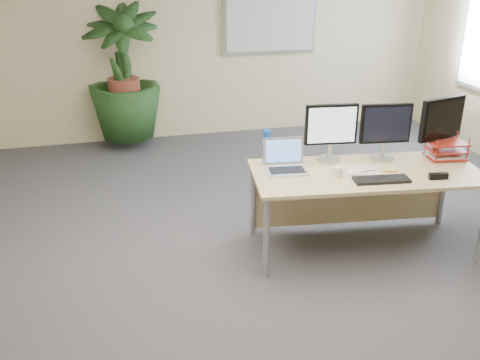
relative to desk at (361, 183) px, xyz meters
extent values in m
plane|color=#414145|center=(-1.02, -0.66, -0.57)|extent=(8.00, 8.00, 0.00)
cube|color=beige|center=(-1.02, 3.34, 0.78)|extent=(7.00, 0.04, 2.70)
cube|color=#BABABF|center=(0.18, 3.31, 0.98)|extent=(1.30, 0.03, 0.95)
cube|color=silver|center=(0.18, 3.29, 0.98)|extent=(1.20, 0.01, 0.85)
cube|color=tan|center=(-0.01, -0.10, 0.14)|extent=(1.96, 1.01, 0.03)
cube|color=tan|center=(0.03, 0.26, -0.22)|extent=(1.77, 0.23, 0.57)
cylinder|color=#AAAAAE|center=(-0.94, -0.34, -0.22)|extent=(0.05, 0.05, 0.69)
cylinder|color=#AAAAAE|center=(-0.85, 0.35, -0.22)|extent=(0.05, 0.05, 0.69)
cylinder|color=#AAAAAE|center=(0.91, 0.13, -0.22)|extent=(0.05, 0.05, 0.69)
imported|color=#133413|center=(-1.81, 3.02, 0.18)|extent=(1.00, 1.00, 1.50)
cylinder|color=#AAAAAE|center=(-0.22, 0.20, 0.16)|extent=(0.20, 0.20, 0.02)
cylinder|color=#AAAAAE|center=(-0.22, 0.20, 0.23)|extent=(0.04, 0.04, 0.12)
cube|color=black|center=(-0.22, 0.20, 0.47)|extent=(0.45, 0.09, 0.34)
cube|color=silver|center=(-0.23, 0.18, 0.47)|extent=(0.40, 0.05, 0.30)
cylinder|color=#AAAAAE|center=(0.24, 0.13, 0.16)|extent=(0.20, 0.20, 0.02)
cylinder|color=#AAAAAE|center=(0.24, 0.13, 0.23)|extent=(0.04, 0.04, 0.12)
cube|color=black|center=(0.24, 0.13, 0.47)|extent=(0.44, 0.09, 0.34)
cube|color=black|center=(0.24, 0.11, 0.47)|extent=(0.40, 0.05, 0.30)
cylinder|color=#AAAAAE|center=(0.74, 0.07, 0.16)|extent=(0.21, 0.21, 0.02)
cylinder|color=#AAAAAE|center=(0.74, 0.07, 0.24)|extent=(0.04, 0.04, 0.13)
cube|color=black|center=(0.74, 0.07, 0.49)|extent=(0.46, 0.17, 0.36)
cube|color=black|center=(0.74, 0.05, 0.49)|extent=(0.41, 0.12, 0.32)
cube|color=silver|center=(-0.66, 0.05, 0.16)|extent=(0.36, 0.27, 0.02)
cube|color=black|center=(-0.66, 0.04, 0.17)|extent=(0.30, 0.19, 0.00)
cube|color=silver|center=(-0.64, 0.19, 0.28)|extent=(0.34, 0.10, 0.22)
cube|color=#5A8EE9|center=(-0.64, 0.19, 0.28)|extent=(0.30, 0.08, 0.18)
cube|color=black|center=(0.00, -0.32, 0.16)|extent=(0.45, 0.20, 0.02)
cylinder|color=white|center=(-0.29, -0.14, 0.19)|extent=(0.07, 0.07, 0.08)
torus|color=white|center=(-0.33, -0.14, 0.19)|extent=(0.06, 0.02, 0.06)
cube|color=silver|center=(-0.05, -0.10, 0.16)|extent=(0.32, 0.28, 0.01)
cylinder|color=orange|center=(-0.02, -0.14, 0.17)|extent=(0.13, 0.03, 0.01)
cylinder|color=yellow|center=(0.17, -0.17, 0.16)|extent=(0.11, 0.05, 0.02)
cylinder|color=silver|center=(-0.76, 0.27, 0.27)|extent=(0.07, 0.07, 0.23)
cylinder|color=#1748AD|center=(-0.76, 0.27, 0.41)|extent=(0.07, 0.07, 0.06)
cylinder|color=#1748AD|center=(-0.76, 0.27, 0.28)|extent=(0.08, 0.08, 0.07)
cube|color=#A12113|center=(0.78, 0.01, 0.17)|extent=(0.33, 0.27, 0.01)
cube|color=#A12113|center=(0.78, 0.01, 0.23)|extent=(0.33, 0.27, 0.01)
cube|color=#A12113|center=(0.78, 0.01, 0.30)|extent=(0.33, 0.27, 0.01)
cube|color=silver|center=(0.78, 0.01, 0.18)|extent=(0.30, 0.24, 0.02)
cube|color=black|center=(0.46, -0.39, 0.18)|extent=(0.16, 0.06, 0.05)
camera|label=1|loc=(-2.00, -3.78, 1.82)|focal=40.00mm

